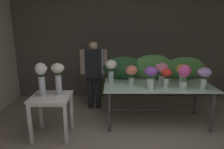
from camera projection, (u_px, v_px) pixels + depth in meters
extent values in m
plane|color=gray|center=(130.00, 124.00, 4.11)|extent=(7.73, 7.73, 0.00)
cube|color=#5B564C|center=(125.00, 42.00, 5.38)|extent=(5.94, 0.12, 2.95)
cube|color=silver|center=(157.00, 85.00, 4.00)|extent=(2.07, 0.99, 0.02)
cylinder|color=#4C4C51|center=(109.00, 112.00, 3.71)|extent=(0.05, 0.05, 0.78)
sphere|color=#4C4C51|center=(109.00, 130.00, 3.80)|extent=(0.07, 0.07, 0.07)
cylinder|color=#4C4C51|center=(212.00, 112.00, 3.72)|extent=(0.05, 0.05, 0.78)
sphere|color=#4C4C51|center=(209.00, 130.00, 3.81)|extent=(0.07, 0.07, 0.07)
cylinder|color=#4C4C51|center=(109.00, 97.00, 4.48)|extent=(0.05, 0.05, 0.78)
sphere|color=#4C4C51|center=(109.00, 112.00, 4.56)|extent=(0.07, 0.07, 0.07)
cylinder|color=#4C4C51|center=(195.00, 97.00, 4.48)|extent=(0.05, 0.05, 0.78)
sphere|color=#4C4C51|center=(193.00, 112.00, 4.57)|extent=(0.07, 0.07, 0.07)
cylinder|color=#4C4C51|center=(155.00, 109.00, 4.13)|extent=(1.87, 0.03, 0.03)
cube|color=white|center=(50.00, 97.00, 3.50)|extent=(0.66, 0.60, 0.03)
cube|color=white|center=(50.00, 99.00, 3.51)|extent=(0.60, 0.54, 0.06)
cube|color=white|center=(29.00, 124.00, 3.34)|extent=(0.05, 0.05, 0.72)
cube|color=white|center=(65.00, 124.00, 3.34)|extent=(0.05, 0.05, 0.72)
cube|color=white|center=(40.00, 111.00, 3.84)|extent=(0.05, 0.05, 0.72)
cube|color=white|center=(71.00, 111.00, 3.84)|extent=(0.05, 0.05, 0.72)
cylinder|color=#232328|center=(90.00, 91.00, 4.79)|extent=(0.12, 0.12, 0.84)
cylinder|color=#232328|center=(97.00, 91.00, 4.79)|extent=(0.12, 0.12, 0.84)
cube|color=#B2BCC6|center=(93.00, 62.00, 4.62)|extent=(0.44, 0.22, 0.54)
cube|color=black|center=(92.00, 64.00, 4.52)|extent=(0.37, 0.02, 0.66)
cylinder|color=#D8AD8E|center=(81.00, 62.00, 4.62)|extent=(0.09, 0.09, 0.55)
cylinder|color=#D8AD8E|center=(104.00, 62.00, 4.62)|extent=(0.09, 0.09, 0.55)
sphere|color=#D8AD8E|center=(92.00, 46.00, 4.53)|extent=(0.20, 0.20, 0.20)
ellipsoid|color=black|center=(92.00, 43.00, 4.54)|extent=(0.15, 0.15, 0.09)
ellipsoid|color=#28562D|center=(123.00, 68.00, 4.30)|extent=(0.87, 0.21, 0.49)
ellipsoid|color=#477F3D|center=(151.00, 67.00, 4.30)|extent=(0.87, 0.22, 0.53)
ellipsoid|color=#477F3D|center=(184.00, 68.00, 4.31)|extent=(0.85, 0.21, 0.48)
cylinder|color=silver|center=(165.00, 83.00, 3.78)|extent=(0.10, 0.10, 0.17)
cylinder|color=#9EBCB2|center=(165.00, 85.00, 3.80)|extent=(0.09, 0.09, 0.07)
cylinder|color=#477F3D|center=(167.00, 81.00, 3.78)|extent=(0.01, 0.01, 0.23)
cylinder|color=#477F3D|center=(165.00, 81.00, 3.79)|extent=(0.01, 0.01, 0.23)
cylinder|color=#477F3D|center=(164.00, 81.00, 3.77)|extent=(0.01, 0.01, 0.23)
cylinder|color=#477F3D|center=(165.00, 81.00, 3.76)|extent=(0.01, 0.01, 0.23)
ellipsoid|color=red|center=(166.00, 72.00, 3.73)|extent=(0.19, 0.19, 0.14)
sphere|color=red|center=(163.00, 74.00, 3.75)|extent=(0.07, 0.07, 0.07)
sphere|color=red|center=(169.00, 72.00, 3.72)|extent=(0.06, 0.06, 0.06)
ellipsoid|color=#28562D|center=(167.00, 77.00, 3.76)|extent=(0.10, 0.10, 0.03)
cylinder|color=silver|center=(202.00, 84.00, 3.69)|extent=(0.10, 0.10, 0.20)
cylinder|color=#9EBCB2|center=(202.00, 87.00, 3.70)|extent=(0.09, 0.09, 0.08)
cylinder|color=#477F3D|center=(203.00, 82.00, 3.68)|extent=(0.01, 0.01, 0.25)
cylinder|color=#477F3D|center=(202.00, 81.00, 3.70)|extent=(0.01, 0.01, 0.25)
cylinder|color=#477F3D|center=(202.00, 82.00, 3.66)|extent=(0.01, 0.01, 0.25)
ellipsoid|color=#B28ED1|center=(204.00, 72.00, 3.64)|extent=(0.23, 0.23, 0.17)
sphere|color=#B28ED1|center=(198.00, 72.00, 3.61)|extent=(0.06, 0.06, 0.06)
sphere|color=#B28ED1|center=(207.00, 73.00, 3.65)|extent=(0.08, 0.08, 0.08)
ellipsoid|color=#387033|center=(205.00, 77.00, 3.66)|extent=(0.10, 0.10, 0.03)
cylinder|color=silver|center=(110.00, 77.00, 4.07)|extent=(0.11, 0.11, 0.23)
cylinder|color=#9EBCB2|center=(110.00, 80.00, 4.08)|extent=(0.10, 0.10, 0.10)
cylinder|color=#477F3D|center=(111.00, 75.00, 4.06)|extent=(0.01, 0.01, 0.31)
cylinder|color=#477F3D|center=(110.00, 75.00, 4.07)|extent=(0.01, 0.01, 0.31)
cylinder|color=#477F3D|center=(110.00, 75.00, 4.03)|extent=(0.01, 0.01, 0.31)
ellipsoid|color=white|center=(110.00, 64.00, 4.00)|extent=(0.23, 0.23, 0.18)
sphere|color=white|center=(107.00, 65.00, 3.98)|extent=(0.06, 0.06, 0.06)
sphere|color=white|center=(113.00, 66.00, 3.99)|extent=(0.08, 0.08, 0.08)
cylinder|color=silver|center=(150.00, 84.00, 3.69)|extent=(0.12, 0.12, 0.19)
cylinder|color=#9EBCB2|center=(150.00, 87.00, 3.70)|extent=(0.11, 0.11, 0.08)
cylinder|color=#28562D|center=(151.00, 81.00, 3.68)|extent=(0.01, 0.01, 0.27)
cylinder|color=#28562D|center=(149.00, 81.00, 3.70)|extent=(0.01, 0.01, 0.27)
cylinder|color=#28562D|center=(149.00, 82.00, 3.65)|extent=(0.01, 0.01, 0.27)
ellipsoid|color=purple|center=(150.00, 71.00, 3.63)|extent=(0.24, 0.24, 0.17)
sphere|color=purple|center=(153.00, 70.00, 3.66)|extent=(0.06, 0.06, 0.06)
ellipsoid|color=#477F3D|center=(152.00, 78.00, 3.63)|extent=(0.11, 0.08, 0.03)
cylinder|color=silver|center=(130.00, 81.00, 3.95)|extent=(0.10, 0.10, 0.14)
cylinder|color=#9EBCB2|center=(130.00, 83.00, 3.96)|extent=(0.10, 0.10, 0.06)
cylinder|color=#28562D|center=(131.00, 79.00, 3.93)|extent=(0.01, 0.01, 0.23)
cylinder|color=#28562D|center=(130.00, 78.00, 3.96)|extent=(0.01, 0.01, 0.23)
cylinder|color=#28562D|center=(129.00, 79.00, 3.93)|extent=(0.01, 0.01, 0.23)
cylinder|color=#28562D|center=(130.00, 79.00, 3.92)|extent=(0.01, 0.01, 0.23)
ellipsoid|color=#EF7A60|center=(131.00, 70.00, 3.89)|extent=(0.22, 0.22, 0.18)
sphere|color=#EF7A60|center=(127.00, 71.00, 3.88)|extent=(0.08, 0.08, 0.08)
sphere|color=#EF7A60|center=(134.00, 69.00, 3.88)|extent=(0.06, 0.06, 0.06)
ellipsoid|color=#28562D|center=(130.00, 77.00, 3.93)|extent=(0.10, 0.10, 0.03)
cylinder|color=silver|center=(182.00, 85.00, 3.69)|extent=(0.13, 0.13, 0.14)
cylinder|color=#9EBCB2|center=(182.00, 87.00, 3.70)|extent=(0.12, 0.12, 0.06)
cylinder|color=#477F3D|center=(185.00, 82.00, 3.67)|extent=(0.01, 0.01, 0.26)
cylinder|color=#477F3D|center=(181.00, 81.00, 3.69)|extent=(0.01, 0.01, 0.26)
cylinder|color=#477F3D|center=(182.00, 82.00, 3.66)|extent=(0.01, 0.01, 0.26)
ellipsoid|color=#E54C9E|center=(184.00, 71.00, 3.62)|extent=(0.20, 0.20, 0.22)
sphere|color=#E54C9E|center=(180.00, 72.00, 3.65)|extent=(0.10, 0.10, 0.10)
sphere|color=#E54C9E|center=(188.00, 70.00, 3.62)|extent=(0.09, 0.09, 0.09)
cylinder|color=silver|center=(182.00, 80.00, 3.93)|extent=(0.13, 0.13, 0.19)
cylinder|color=#9EBCB2|center=(182.00, 83.00, 3.94)|extent=(0.12, 0.12, 0.08)
cylinder|color=#477F3D|center=(183.00, 78.00, 3.92)|extent=(0.01, 0.01, 0.25)
cylinder|color=#477F3D|center=(181.00, 78.00, 3.94)|extent=(0.01, 0.01, 0.25)
cylinder|color=#477F3D|center=(180.00, 78.00, 3.92)|extent=(0.01, 0.01, 0.25)
cylinder|color=#477F3D|center=(183.00, 79.00, 3.89)|extent=(0.01, 0.01, 0.25)
ellipsoid|color=orange|center=(183.00, 69.00, 3.88)|extent=(0.27, 0.27, 0.18)
cylinder|color=silver|center=(161.00, 79.00, 4.06)|extent=(0.13, 0.13, 0.15)
cylinder|color=#9EBCB2|center=(161.00, 81.00, 4.07)|extent=(0.12, 0.12, 0.06)
cylinder|color=#28562D|center=(162.00, 77.00, 4.06)|extent=(0.01, 0.01, 0.23)
cylinder|color=#28562D|center=(160.00, 77.00, 4.08)|extent=(0.01, 0.01, 0.23)
cylinder|color=#28562D|center=(161.00, 77.00, 4.02)|extent=(0.01, 0.01, 0.23)
ellipsoid|color=pink|center=(162.00, 68.00, 4.01)|extent=(0.23, 0.23, 0.22)
sphere|color=pink|center=(158.00, 67.00, 4.00)|extent=(0.12, 0.12, 0.12)
sphere|color=pink|center=(165.00, 69.00, 4.01)|extent=(0.08, 0.08, 0.08)
cylinder|color=silver|center=(41.00, 87.00, 3.45)|extent=(0.10, 0.10, 0.34)
cylinder|color=#9EBCB2|center=(42.00, 92.00, 3.48)|extent=(0.10, 0.10, 0.14)
cylinder|color=#28562D|center=(43.00, 84.00, 3.45)|extent=(0.01, 0.01, 0.40)
cylinder|color=#28562D|center=(41.00, 84.00, 3.46)|extent=(0.01, 0.01, 0.40)
cylinder|color=#28562D|center=(40.00, 84.00, 3.44)|extent=(0.01, 0.01, 0.40)
cylinder|color=#28562D|center=(41.00, 84.00, 3.43)|extent=(0.01, 0.01, 0.40)
ellipsoid|color=white|center=(40.00, 69.00, 3.38)|extent=(0.19, 0.19, 0.20)
sphere|color=white|center=(44.00, 68.00, 3.38)|extent=(0.07, 0.07, 0.07)
ellipsoid|color=#2D6028|center=(39.00, 76.00, 3.41)|extent=(0.10, 0.09, 0.03)
cylinder|color=silver|center=(58.00, 85.00, 3.51)|extent=(0.10, 0.10, 0.35)
cylinder|color=#9EBCB2|center=(58.00, 91.00, 3.53)|extent=(0.10, 0.10, 0.15)
cylinder|color=#387033|center=(59.00, 83.00, 3.50)|extent=(0.01, 0.01, 0.41)
cylinder|color=#387033|center=(58.00, 82.00, 3.52)|extent=(0.01, 0.01, 0.41)
cylinder|color=#387033|center=(57.00, 83.00, 3.50)|extent=(0.01, 0.01, 0.41)
cylinder|color=#387033|center=(57.00, 83.00, 3.49)|extent=(0.01, 0.01, 0.41)
ellipsoid|color=silver|center=(57.00, 68.00, 3.44)|extent=(0.22, 0.22, 0.16)
sphere|color=silver|center=(61.00, 68.00, 3.44)|extent=(0.08, 0.08, 0.08)
ellipsoid|color=#387033|center=(57.00, 74.00, 3.45)|extent=(0.11, 0.06, 0.03)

